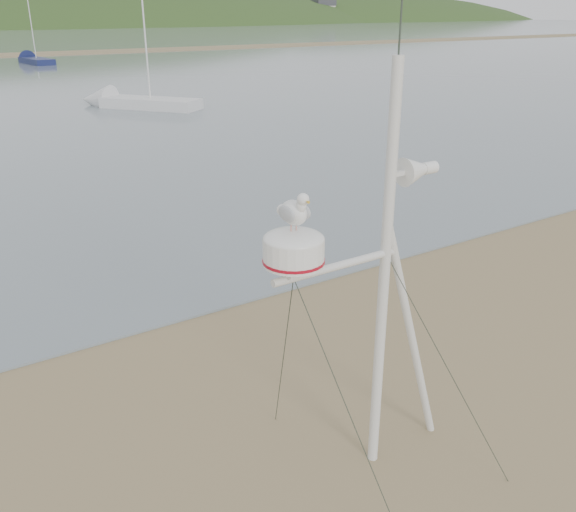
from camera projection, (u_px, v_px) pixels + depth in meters
mast_rig at (377, 365)px, 6.20m from camera, size 2.29×2.44×5.17m
sailboat_blue_far at (30, 60)px, 56.47m from camera, size 2.38×6.96×6.78m
sailboat_white_near at (122, 101)px, 30.76m from camera, size 5.21×6.23×6.55m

